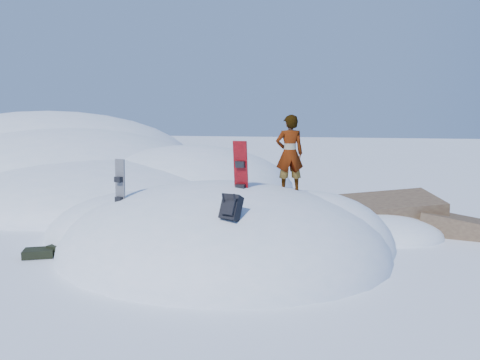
% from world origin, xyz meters
% --- Properties ---
extents(ground, '(120.00, 120.00, 0.00)m').
position_xyz_m(ground, '(0.00, 0.00, 0.00)').
color(ground, white).
rests_on(ground, ground).
extents(snow_mound, '(8.00, 6.00, 3.00)m').
position_xyz_m(snow_mound, '(-0.17, 0.24, 0.00)').
color(snow_mound, white).
rests_on(snow_mound, ground).
extents(snow_ridge, '(21.50, 18.50, 6.40)m').
position_xyz_m(snow_ridge, '(-10.43, 9.85, 0.00)').
color(snow_ridge, white).
rests_on(snow_ridge, ground).
extents(rock_outcrop, '(4.68, 4.41, 1.68)m').
position_xyz_m(rock_outcrop, '(3.72, 3.01, 0.01)').
color(rock_outcrop, brown).
rests_on(rock_outcrop, ground).
extents(snowboard_red, '(0.31, 0.24, 1.53)m').
position_xyz_m(snowboard_red, '(0.52, -0.37, 1.65)').
color(snowboard_red, red).
rests_on(snowboard_red, snow_mound).
extents(snowboard_dark, '(0.26, 0.19, 1.36)m').
position_xyz_m(snowboard_dark, '(-1.90, -0.80, 1.35)').
color(snowboard_dark, black).
rests_on(snowboard_dark, snow_mound).
extents(backpack, '(0.39, 0.47, 0.51)m').
position_xyz_m(backpack, '(0.71, -1.81, 1.34)').
color(backpack, black).
rests_on(backpack, snow_mound).
extents(gear_pile, '(0.80, 0.63, 0.21)m').
position_xyz_m(gear_pile, '(-3.48, -1.25, 0.10)').
color(gear_pile, black).
rests_on(gear_pile, ground).
extents(person, '(0.69, 0.57, 1.62)m').
position_xyz_m(person, '(1.35, 0.53, 2.09)').
color(person, slate).
rests_on(person, snow_mound).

